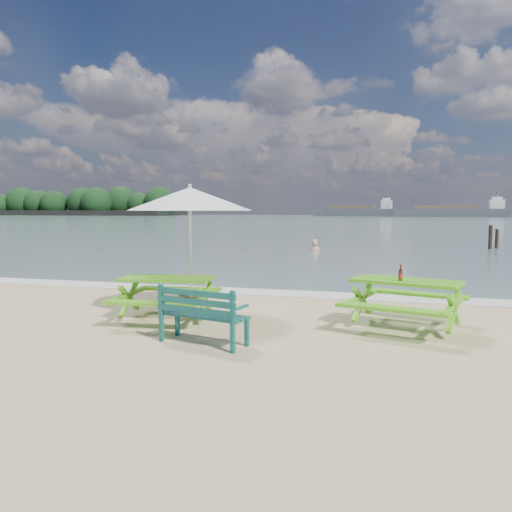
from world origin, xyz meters
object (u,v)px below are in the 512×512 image
(picnic_table_left, at_px, (167,299))
(side_table, at_px, (191,304))
(swimmer, at_px, (314,258))
(picnic_table_right, at_px, (406,305))
(park_bench, at_px, (203,327))
(patio_umbrella, at_px, (190,199))
(beer_bottle, at_px, (400,275))

(picnic_table_left, distance_m, side_table, 0.73)
(swimmer, bearing_deg, picnic_table_right, -75.92)
(picnic_table_right, distance_m, park_bench, 3.28)
(park_bench, bearing_deg, swimmer, 93.18)
(picnic_table_right, height_order, patio_umbrella, patio_umbrella)
(park_bench, xyz_separation_m, side_table, (-1.00, 1.95, -0.09))
(park_bench, bearing_deg, picnic_table_left, 132.78)
(park_bench, distance_m, patio_umbrella, 2.88)
(patio_umbrella, distance_m, swimmer, 14.81)
(side_table, height_order, patio_umbrella, patio_umbrella)
(picnic_table_right, distance_m, patio_umbrella, 4.19)
(park_bench, height_order, beer_bottle, beer_bottle)
(picnic_table_right, height_order, swimmer, picnic_table_right)
(park_bench, relative_size, beer_bottle, 5.32)
(beer_bottle, bearing_deg, patio_umbrella, 174.16)
(picnic_table_right, height_order, side_table, picnic_table_right)
(picnic_table_left, bearing_deg, picnic_table_right, 6.00)
(side_table, height_order, beer_bottle, beer_bottle)
(beer_bottle, bearing_deg, swimmer, 103.63)
(patio_umbrella, xyz_separation_m, beer_bottle, (3.72, -0.38, -1.23))
(picnic_table_left, relative_size, park_bench, 1.38)
(beer_bottle, bearing_deg, side_table, 174.16)
(picnic_table_right, bearing_deg, picnic_table_left, -174.00)
(park_bench, bearing_deg, picnic_table_right, 31.09)
(picnic_table_left, relative_size, beer_bottle, 7.36)
(beer_bottle, xyz_separation_m, swimmer, (-3.63, 14.99, -1.22))
(park_bench, relative_size, side_table, 2.22)
(swimmer, bearing_deg, park_bench, -86.82)
(picnic_table_right, distance_m, side_table, 3.83)
(patio_umbrella, relative_size, beer_bottle, 11.98)
(picnic_table_right, relative_size, swimmer, 1.29)
(picnic_table_left, relative_size, patio_umbrella, 0.61)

